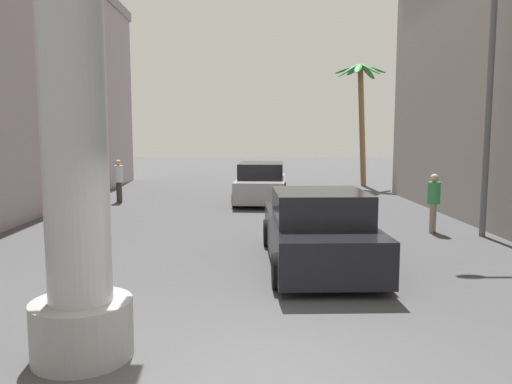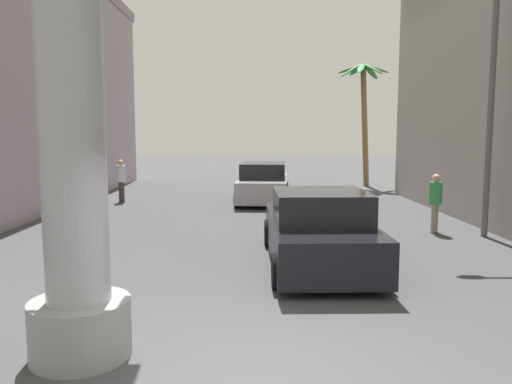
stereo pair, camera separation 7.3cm
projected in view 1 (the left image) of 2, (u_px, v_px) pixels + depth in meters
name	position (u px, v px, depth m)	size (l,w,h in m)	color
ground_plane	(253.00, 222.00, 15.36)	(90.67, 90.67, 0.00)	#424244
street_lamp	(475.00, 68.00, 12.66)	(2.58, 0.28, 7.19)	#59595E
car_lead	(317.00, 231.00, 10.22)	(2.10, 4.87, 1.56)	black
car_far	(261.00, 183.00, 19.85)	(2.26, 4.89, 1.56)	black
palm_tree_far_right	(361.00, 101.00, 25.66)	(2.62, 2.58, 6.31)	brown
pedestrian_mid_right	(434.00, 199.00, 13.56)	(0.47, 0.47, 1.61)	gray
pedestrian_far_left	(119.00, 178.00, 19.64)	(0.48, 0.48, 1.68)	#3F3833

